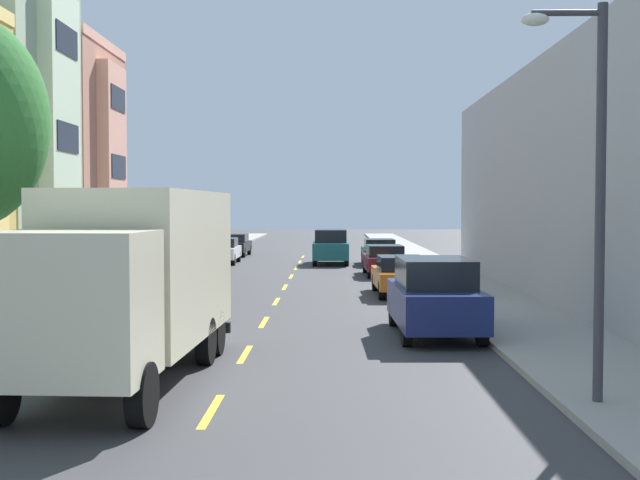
# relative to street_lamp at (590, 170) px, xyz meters

# --- Properties ---
(ground_plane) EXTENTS (160.00, 160.00, 0.00)m
(ground_plane) POSITION_rel_street_lamp_xyz_m (-5.94, 22.85, -3.79)
(ground_plane) COLOR #38383A
(sidewalk_left) EXTENTS (3.20, 120.00, 0.14)m
(sidewalk_left) POSITION_rel_street_lamp_xyz_m (-13.04, 20.85, -3.72)
(sidewalk_left) COLOR #99968E
(sidewalk_left) RESTS_ON ground_plane
(sidewalk_right) EXTENTS (3.20, 120.00, 0.14)m
(sidewalk_right) POSITION_rel_street_lamp_xyz_m (1.16, 20.85, -3.72)
(sidewalk_right) COLOR #99968E
(sidewalk_right) RESTS_ON ground_plane
(lane_centerline_dashes) EXTENTS (0.14, 47.20, 0.01)m
(lane_centerline_dashes) POSITION_rel_street_lamp_xyz_m (-5.94, 17.35, -3.78)
(lane_centerline_dashes) COLOR yellow
(lane_centerline_dashes) RESTS_ON ground_plane
(street_lamp) EXTENTS (1.35, 0.28, 6.23)m
(street_lamp) POSITION_rel_street_lamp_xyz_m (0.00, 0.00, 0.00)
(street_lamp) COLOR #38383D
(street_lamp) RESTS_ON sidewalk_right
(delivery_box_truck) EXTENTS (2.70, 8.10, 3.52)m
(delivery_box_truck) POSITION_rel_street_lamp_xyz_m (-7.73, 2.26, -1.81)
(delivery_box_truck) COLOR beige
(delivery_box_truck) RESTS_ON ground_plane
(parked_sedan_forest) EXTENTS (1.86, 4.52, 1.43)m
(parked_sedan_forest) POSITION_rel_street_lamp_xyz_m (-1.47, 32.56, -3.04)
(parked_sedan_forest) COLOR #194C28
(parked_sedan_forest) RESTS_ON ground_plane
(parked_hatchback_silver) EXTENTS (1.76, 4.01, 1.50)m
(parked_hatchback_silver) POSITION_rel_street_lamp_xyz_m (-10.40, 27.41, -3.03)
(parked_hatchback_silver) COLOR #B2B5BA
(parked_hatchback_silver) RESTS_ON ground_plane
(parked_sedan_champagne) EXTENTS (1.85, 4.52, 1.43)m
(parked_sedan_champagne) POSITION_rel_street_lamp_xyz_m (-10.40, 21.56, -3.04)
(parked_sedan_champagne) COLOR tan
(parked_sedan_champagne) RESTS_ON ground_plane
(parked_suv_navy) EXTENTS (2.05, 4.84, 1.93)m
(parked_suv_navy) POSITION_rel_street_lamp_xyz_m (-1.49, 7.55, -2.80)
(parked_suv_navy) COLOR navy
(parked_suv_navy) RESTS_ON ground_plane
(parked_sedan_white) EXTENTS (1.87, 4.53, 1.43)m
(parked_sedan_white) POSITION_rel_street_lamp_xyz_m (-10.27, 33.41, -3.04)
(parked_sedan_white) COLOR silver
(parked_sedan_white) RESTS_ON ground_plane
(parked_sedan_red) EXTENTS (1.85, 4.52, 1.43)m
(parked_sedan_red) POSITION_rel_street_lamp_xyz_m (-10.32, 14.67, -3.04)
(parked_sedan_red) COLOR #AD1E1E
(parked_sedan_red) RESTS_ON ground_plane
(parked_sedan_black) EXTENTS (1.87, 4.53, 1.43)m
(parked_sedan_black) POSITION_rel_street_lamp_xyz_m (-10.41, 40.50, -3.04)
(parked_sedan_black) COLOR black
(parked_sedan_black) RESTS_ON ground_plane
(parked_sedan_orange) EXTENTS (1.90, 4.54, 1.43)m
(parked_sedan_orange) POSITION_rel_street_lamp_xyz_m (-1.58, 16.92, -3.04)
(parked_sedan_orange) COLOR orange
(parked_sedan_orange) RESTS_ON ground_plane
(parked_sedan_burgundy) EXTENTS (1.91, 4.54, 1.43)m
(parked_sedan_burgundy) POSITION_rel_street_lamp_xyz_m (-1.62, 25.36, -3.04)
(parked_sedan_burgundy) COLOR maroon
(parked_sedan_burgundy) RESTS_ON ground_plane
(moving_teal_sedan) EXTENTS (1.95, 4.80, 1.93)m
(moving_teal_sedan) POSITION_rel_street_lamp_xyz_m (-4.14, 33.10, -2.80)
(moving_teal_sedan) COLOR #195B60
(moving_teal_sedan) RESTS_ON ground_plane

